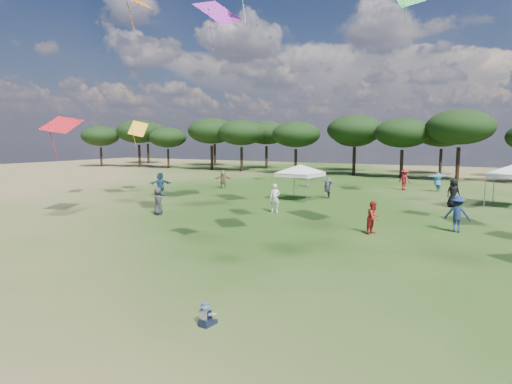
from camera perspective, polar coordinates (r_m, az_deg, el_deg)
ground at (r=9.62m, az=-15.05°, el=-20.54°), size 140.00×140.00×0.00m
tree_line at (r=53.66m, az=24.77°, el=7.50°), size 108.78×17.63×7.77m
tent_left at (r=31.20m, az=5.94°, el=3.44°), size 5.51×5.51×2.89m
toddler at (r=10.63m, az=-6.64°, el=-16.04°), size 0.40×0.44×0.58m
festival_crowd at (r=31.72m, az=12.87°, el=0.47°), size 29.69×21.29×1.88m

